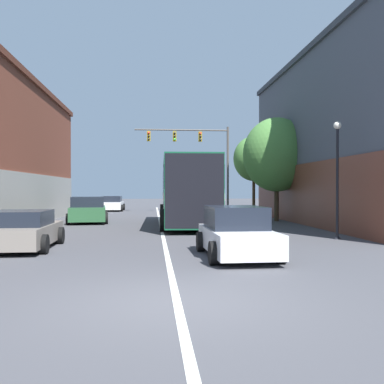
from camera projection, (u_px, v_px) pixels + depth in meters
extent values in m
plane|color=#424247|center=(177.00, 301.00, 7.51)|extent=(160.00, 160.00, 0.00)
cube|color=silver|center=(160.00, 224.00, 23.66)|extent=(0.14, 44.43, 0.01)
cube|color=#9E998E|center=(32.00, 200.00, 22.88)|extent=(0.24, 20.84, 2.66)
cube|color=#4C515B|center=(367.00, 139.00, 24.31)|extent=(7.36, 19.08, 9.14)
cube|color=brown|center=(302.00, 194.00, 24.01)|extent=(0.24, 18.70, 3.20)
cube|color=#393D44|center=(367.00, 58.00, 24.28)|extent=(7.65, 19.27, 0.30)
cube|color=#145133|center=(187.00, 191.00, 22.99)|extent=(2.61, 10.09, 3.15)
cube|color=black|center=(187.00, 180.00, 22.99)|extent=(2.65, 9.89, 1.01)
cube|color=beige|center=(187.00, 195.00, 22.99)|extent=(2.64, 9.99, 0.31)
cube|color=black|center=(195.00, 191.00, 18.00)|extent=(2.38, 0.10, 3.02)
cylinder|color=black|center=(163.00, 213.00, 26.02)|extent=(0.32, 1.01, 1.00)
cylinder|color=black|center=(205.00, 213.00, 26.20)|extent=(0.32, 1.01, 1.00)
cylinder|color=black|center=(163.00, 220.00, 19.81)|extent=(0.32, 1.01, 1.00)
cylinder|color=black|center=(219.00, 220.00, 19.98)|extent=(0.32, 1.01, 1.00)
cube|color=silver|center=(237.00, 240.00, 12.34)|extent=(1.73, 3.95, 0.61)
cube|color=black|center=(235.00, 217.00, 12.57)|extent=(1.55, 2.07, 0.61)
cylinder|color=black|center=(201.00, 242.00, 13.45)|extent=(0.24, 0.60, 0.59)
cylinder|color=black|center=(256.00, 241.00, 13.64)|extent=(0.24, 0.60, 0.59)
cylinder|color=black|center=(214.00, 253.00, 11.04)|extent=(0.24, 0.60, 0.59)
cylinder|color=black|center=(280.00, 252.00, 11.24)|extent=(0.24, 0.60, 0.59)
cube|color=#285633|center=(88.00, 213.00, 24.97)|extent=(2.31, 4.11, 0.73)
cube|color=black|center=(88.00, 202.00, 24.78)|extent=(1.95, 2.22, 0.56)
cylinder|color=black|center=(71.00, 216.00, 25.98)|extent=(0.28, 0.61, 0.59)
cylinder|color=black|center=(106.00, 216.00, 26.36)|extent=(0.28, 0.61, 0.59)
cylinder|color=black|center=(68.00, 219.00, 23.59)|extent=(0.28, 0.61, 0.59)
cylinder|color=black|center=(106.00, 219.00, 23.97)|extent=(0.28, 0.61, 0.59)
cube|color=silver|center=(112.00, 205.00, 38.48)|extent=(1.81, 3.92, 0.62)
cube|color=black|center=(111.00, 199.00, 38.28)|extent=(1.66, 2.04, 0.50)
cylinder|color=black|center=(102.00, 207.00, 39.61)|extent=(0.22, 0.59, 0.59)
cylinder|color=black|center=(124.00, 207.00, 39.77)|extent=(0.22, 0.59, 0.59)
cylinder|color=black|center=(99.00, 208.00, 37.20)|extent=(0.22, 0.59, 0.59)
cylinder|color=black|center=(122.00, 208.00, 37.35)|extent=(0.22, 0.59, 0.59)
cube|color=slate|center=(22.00, 234.00, 14.04)|extent=(1.87, 3.97, 0.59)
cube|color=black|center=(20.00, 218.00, 13.84)|extent=(1.69, 2.07, 0.46)
cylinder|color=black|center=(3.00, 236.00, 15.16)|extent=(0.23, 0.57, 0.57)
cylinder|color=black|center=(60.00, 235.00, 15.35)|extent=(0.23, 0.57, 0.57)
cylinder|color=black|center=(44.00, 244.00, 12.92)|extent=(0.23, 0.57, 0.57)
cylinder|color=#514C47|center=(228.00, 170.00, 36.30)|extent=(0.18, 0.18, 6.92)
cylinder|color=#514C47|center=(182.00, 130.00, 35.96)|extent=(7.50, 0.12, 0.12)
cube|color=#9E8419|center=(200.00, 137.00, 36.09)|extent=(0.28, 0.24, 0.80)
sphere|color=red|center=(200.00, 133.00, 35.94)|extent=(0.18, 0.18, 0.18)
sphere|color=black|center=(200.00, 136.00, 35.94)|extent=(0.18, 0.18, 0.18)
sphere|color=black|center=(200.00, 140.00, 35.94)|extent=(0.18, 0.18, 0.18)
cube|color=#9E8419|center=(175.00, 136.00, 35.91)|extent=(0.28, 0.24, 0.80)
sphere|color=black|center=(175.00, 133.00, 35.76)|extent=(0.18, 0.18, 0.18)
sphere|color=black|center=(175.00, 136.00, 35.76)|extent=(0.18, 0.18, 0.18)
sphere|color=green|center=(175.00, 139.00, 35.76)|extent=(0.18, 0.18, 0.18)
cube|color=#9E8419|center=(149.00, 136.00, 35.73)|extent=(0.28, 0.24, 0.80)
sphere|color=red|center=(149.00, 133.00, 35.58)|extent=(0.18, 0.18, 0.18)
sphere|color=black|center=(149.00, 136.00, 35.58)|extent=(0.18, 0.18, 0.18)
sphere|color=black|center=(149.00, 139.00, 35.58)|extent=(0.18, 0.18, 0.18)
cone|color=black|center=(337.00, 236.00, 16.77)|extent=(0.26, 0.26, 0.20)
cylinder|color=black|center=(337.00, 184.00, 16.75)|extent=(0.10, 0.10, 4.15)
sphere|color=#EFE5CC|center=(337.00, 125.00, 16.74)|extent=(0.29, 0.29, 0.29)
cylinder|color=#3D2D1E|center=(277.00, 202.00, 26.18)|extent=(0.27, 0.27, 2.22)
ellipsoid|color=#4C843D|center=(277.00, 155.00, 26.16)|extent=(3.93, 3.54, 4.32)
cylinder|color=#4C3823|center=(254.00, 196.00, 30.93)|extent=(0.21, 0.21, 2.78)
ellipsoid|color=#4C843D|center=(254.00, 159.00, 30.91)|extent=(2.81, 2.53, 3.10)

